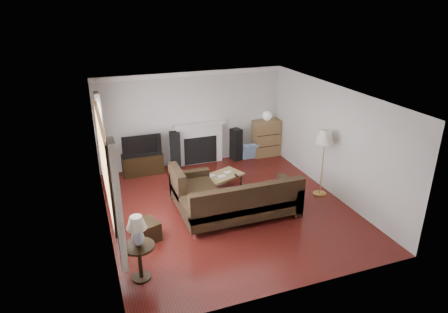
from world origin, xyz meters
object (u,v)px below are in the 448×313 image
object	(u,v)px
sectional_sofa	(241,200)
side_table	(140,262)
tv_stand	(143,164)
coffee_table	(221,183)
bookshelf	(266,138)
floor_lamp	(323,163)

from	to	relation	value
sectional_sofa	side_table	xyz separation A→B (m)	(-2.25, -1.20, -0.10)
tv_stand	coffee_table	world-z (taller)	tv_stand
bookshelf	coffee_table	world-z (taller)	bookshelf
tv_stand	side_table	world-z (taller)	side_table
tv_stand	sectional_sofa	xyz separation A→B (m)	(1.53, -2.95, 0.16)
coffee_table	side_table	xyz separation A→B (m)	(-2.27, -2.50, 0.12)
sectional_sofa	side_table	world-z (taller)	sectional_sofa
coffee_table	floor_lamp	size ratio (longest dim) A/B	0.66
tv_stand	bookshelf	size ratio (longest dim) A/B	0.97
tv_stand	side_table	xyz separation A→B (m)	(-0.72, -4.15, 0.06)
sectional_sofa	tv_stand	bearing A→B (deg)	117.41
bookshelf	coffee_table	distance (m)	2.61
bookshelf	floor_lamp	world-z (taller)	floor_lamp
tv_stand	floor_lamp	bearing A→B (deg)	-35.37
bookshelf	floor_lamp	distance (m)	2.64
tv_stand	sectional_sofa	size ratio (longest dim) A/B	0.39
side_table	sectional_sofa	bearing A→B (deg)	27.97
floor_lamp	side_table	xyz separation A→B (m)	(-4.37, -1.56, -0.46)
tv_stand	coffee_table	xyz separation A→B (m)	(1.55, -1.64, -0.05)
coffee_table	floor_lamp	xyz separation A→B (m)	(2.10, -0.95, 0.58)
sectional_sofa	floor_lamp	distance (m)	2.18
tv_stand	floor_lamp	world-z (taller)	floor_lamp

